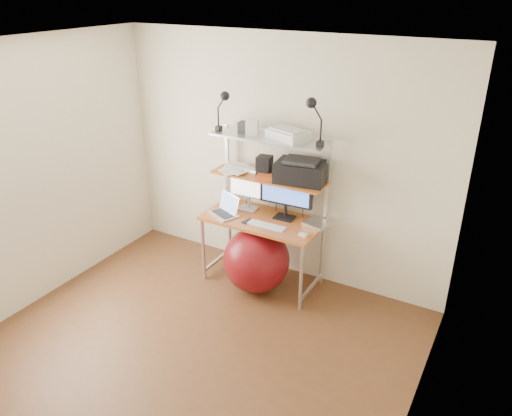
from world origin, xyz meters
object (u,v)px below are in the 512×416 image
Objects in this scene: monitor_silver at (249,185)px; exercise_ball at (256,260)px; laptop at (226,210)px; monitor_black at (286,192)px; printer at (301,171)px.

monitor_silver is 0.72× the size of exercise_ball.
exercise_ball is (0.39, -0.06, -0.45)m from laptop.
monitor_silver is 1.30× the size of laptop.
monitor_black reaches higher than monitor_silver.
monitor_silver reaches higher than laptop.
printer is at bearing 5.00° from monitor_black.
monitor_silver is 0.87× the size of monitor_black.
exercise_ball is (-0.32, -0.30, -0.92)m from printer.
monitor_black is at bearing 179.59° from printer.
laptop is at bearing -168.82° from printer.
laptop is (-0.56, -0.23, -0.23)m from monitor_black.
monitor_black is 0.82× the size of exercise_ball.
printer reaches higher than monitor_black.
laptop is at bearing 171.63° from exercise_ball.
printer is (0.71, 0.25, 0.47)m from laptop.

